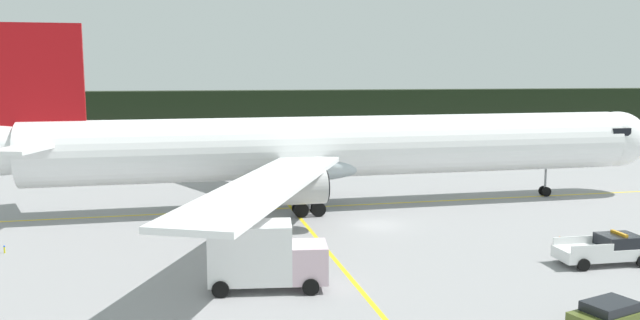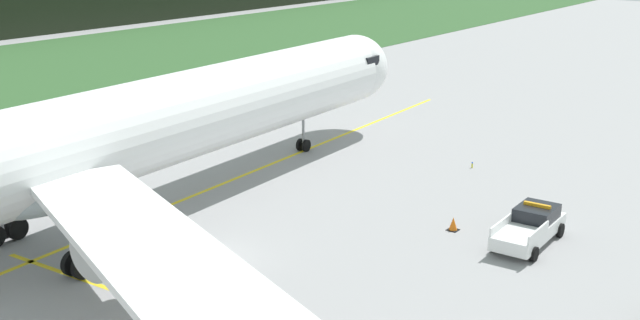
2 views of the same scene
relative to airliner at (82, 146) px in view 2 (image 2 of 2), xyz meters
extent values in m
plane|color=gray|center=(1.85, -7.24, -5.07)|extent=(320.00, 320.00, 0.00)
cube|color=yellow|center=(0.66, 0.04, -5.07)|extent=(82.01, 5.07, 0.01)
cylinder|color=white|center=(0.66, 0.04, 0.09)|extent=(51.54, 8.14, 5.16)
ellipsoid|color=white|center=(27.31, 1.59, 0.09)|extent=(5.97, 5.49, 5.16)
ellipsoid|color=#B3C1C7|center=(-1.91, -0.11, -1.33)|extent=(10.27, 5.99, 2.84)
cube|color=black|center=(26.08, 1.52, 1.00)|extent=(2.08, 5.00, 0.70)
cube|color=white|center=(-6.86, -13.81, -0.55)|extent=(13.31, 24.64, 0.35)
cylinder|color=#B4B4B4|center=(-4.11, -8.13, -1.82)|extent=(4.02, 2.74, 2.52)
cylinder|color=black|center=(-2.12, -8.01, -1.82)|extent=(0.25, 2.32, 2.32)
cylinder|color=gray|center=(20.13, 1.17, -3.33)|extent=(0.20, 0.20, 2.58)
cylinder|color=black|center=(20.11, 1.43, -4.62)|extent=(0.91, 0.27, 0.90)
cylinder|color=black|center=(20.14, 0.91, -4.62)|extent=(0.91, 0.27, 0.90)
cylinder|color=black|center=(-2.38, 2.87, -4.47)|extent=(1.22, 0.37, 1.20)
cylinder|color=black|center=(-2.42, 3.57, -4.47)|extent=(1.22, 0.37, 1.20)
cylinder|color=gray|center=(-2.71, -3.52, -3.18)|extent=(0.28, 0.28, 2.58)
cylinder|color=black|center=(-2.03, -3.13, -4.47)|extent=(1.22, 0.37, 1.20)
cylinder|color=black|center=(-1.99, -3.83, -4.47)|extent=(1.22, 0.37, 1.20)
cylinder|color=black|center=(-3.43, -3.21, -4.47)|extent=(1.22, 0.37, 1.20)
cylinder|color=black|center=(-3.39, -3.91, -4.47)|extent=(1.22, 0.37, 1.20)
cube|color=white|center=(13.03, -19.09, -4.34)|extent=(5.76, 2.21, 0.70)
cube|color=black|center=(14.06, -19.06, -3.64)|extent=(2.33, 1.95, 0.70)
cube|color=white|center=(11.63, -18.15, -3.77)|extent=(2.74, 0.17, 0.45)
cube|color=white|center=(11.69, -20.10, -3.77)|extent=(2.74, 0.17, 0.45)
cube|color=orange|center=(14.06, -19.06, -3.21)|extent=(0.24, 1.44, 0.16)
cylinder|color=black|center=(14.94, -17.99, -4.69)|extent=(0.77, 0.26, 0.76)
cylinder|color=black|center=(15.00, -20.08, -4.69)|extent=(0.77, 0.26, 0.76)
cylinder|color=black|center=(11.06, -18.09, -4.69)|extent=(0.77, 0.26, 0.76)
cylinder|color=black|center=(11.12, -20.19, -4.69)|extent=(0.77, 0.26, 0.76)
cube|color=black|center=(12.48, -15.05, -5.06)|extent=(0.60, 0.60, 0.03)
cone|color=orange|center=(12.48, -15.05, -4.68)|extent=(0.46, 0.46, 0.72)
cylinder|color=yellow|center=(23.69, -10.73, -4.92)|extent=(0.10, 0.10, 0.31)
sphere|color=blue|center=(23.69, -10.73, -4.71)|extent=(0.12, 0.12, 0.12)
camera|label=1|loc=(-10.03, -54.01, 6.75)|focal=36.51mm
camera|label=2|loc=(-23.93, -32.97, 10.78)|focal=44.07mm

